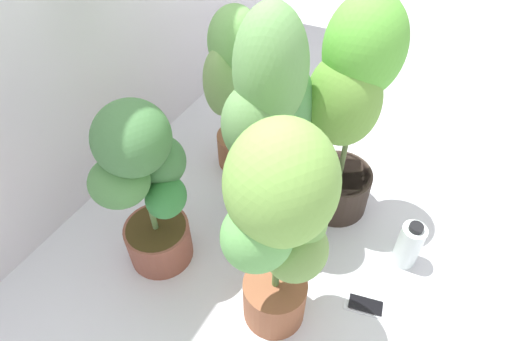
{
  "coord_description": "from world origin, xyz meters",
  "views": [
    {
      "loc": [
        -0.93,
        -0.37,
        1.44
      ],
      "look_at": [
        0.01,
        0.16,
        0.32
      ],
      "focal_mm": 31.22,
      "sensor_mm": 36.0,
      "label": 1
    }
  ],
  "objects_px": {
    "potted_plant_back_left": "(145,185)",
    "nutrient_bottle": "(409,245)",
    "cell_phone": "(365,305)",
    "potted_plant_front_right": "(350,106)",
    "potted_plant_back_right": "(239,83)",
    "potted_plant_center": "(270,115)",
    "potted_plant_front_left": "(281,222)"
  },
  "relations": [
    {
      "from": "potted_plant_back_left",
      "to": "potted_plant_center",
      "type": "distance_m",
      "value": 0.45
    },
    {
      "from": "potted_plant_back_right",
      "to": "cell_phone",
      "type": "distance_m",
      "value": 0.95
    },
    {
      "from": "potted_plant_back_right",
      "to": "nutrient_bottle",
      "type": "bearing_deg",
      "value": -101.17
    },
    {
      "from": "potted_plant_center",
      "to": "potted_plant_back_right",
      "type": "xyz_separation_m",
      "value": [
        0.26,
        0.27,
        -0.13
      ]
    },
    {
      "from": "potted_plant_back_left",
      "to": "potted_plant_front_right",
      "type": "xyz_separation_m",
      "value": [
        0.53,
        -0.46,
        0.13
      ]
    },
    {
      "from": "potted_plant_back_left",
      "to": "potted_plant_front_left",
      "type": "xyz_separation_m",
      "value": [
        0.0,
        -0.48,
        0.11
      ]
    },
    {
      "from": "potted_plant_center",
      "to": "potted_plant_back_right",
      "type": "distance_m",
      "value": 0.4
    },
    {
      "from": "potted_plant_back_right",
      "to": "cell_phone",
      "type": "bearing_deg",
      "value": -118.62
    },
    {
      "from": "potted_plant_back_left",
      "to": "cell_phone",
      "type": "bearing_deg",
      "value": -76.81
    },
    {
      "from": "nutrient_bottle",
      "to": "potted_plant_center",
      "type": "bearing_deg",
      "value": 100.89
    },
    {
      "from": "potted_plant_back_right",
      "to": "potted_plant_front_right",
      "type": "relative_size",
      "value": 0.82
    },
    {
      "from": "potted_plant_front_right",
      "to": "nutrient_bottle",
      "type": "relative_size",
      "value": 4.27
    },
    {
      "from": "potted_plant_back_left",
      "to": "cell_phone",
      "type": "relative_size",
      "value": 4.53
    },
    {
      "from": "nutrient_bottle",
      "to": "potted_plant_front_left",
      "type": "bearing_deg",
      "value": 142.58
    },
    {
      "from": "potted_plant_center",
      "to": "potted_plant_back_left",
      "type": "bearing_deg",
      "value": 139.2
    },
    {
      "from": "potted_plant_back_left",
      "to": "nutrient_bottle",
      "type": "height_order",
      "value": "potted_plant_back_left"
    },
    {
      "from": "potted_plant_front_left",
      "to": "nutrient_bottle",
      "type": "relative_size",
      "value": 3.91
    },
    {
      "from": "potted_plant_center",
      "to": "nutrient_bottle",
      "type": "bearing_deg",
      "value": -79.11
    },
    {
      "from": "cell_phone",
      "to": "nutrient_bottle",
      "type": "distance_m",
      "value": 0.27
    },
    {
      "from": "potted_plant_front_right",
      "to": "nutrient_bottle",
      "type": "distance_m",
      "value": 0.56
    },
    {
      "from": "potted_plant_front_right",
      "to": "nutrient_bottle",
      "type": "bearing_deg",
      "value": -108.31
    },
    {
      "from": "potted_plant_back_right",
      "to": "nutrient_bottle",
      "type": "height_order",
      "value": "potted_plant_back_right"
    },
    {
      "from": "potted_plant_front_left",
      "to": "cell_phone",
      "type": "bearing_deg",
      "value": -56.51
    },
    {
      "from": "potted_plant_center",
      "to": "cell_phone",
      "type": "relative_size",
      "value": 6.0
    },
    {
      "from": "potted_plant_back_right",
      "to": "nutrient_bottle",
      "type": "relative_size",
      "value": 3.51
    },
    {
      "from": "potted_plant_back_left",
      "to": "nutrient_bottle",
      "type": "distance_m",
      "value": 0.95
    },
    {
      "from": "potted_plant_center",
      "to": "potted_plant_front_right",
      "type": "relative_size",
      "value": 1.03
    },
    {
      "from": "potted_plant_front_right",
      "to": "cell_phone",
      "type": "distance_m",
      "value": 0.69
    },
    {
      "from": "potted_plant_back_left",
      "to": "potted_plant_back_right",
      "type": "height_order",
      "value": "potted_plant_back_right"
    },
    {
      "from": "cell_phone",
      "to": "potted_plant_front_right",
      "type": "bearing_deg",
      "value": -154.42
    },
    {
      "from": "potted_plant_front_left",
      "to": "potted_plant_center",
      "type": "bearing_deg",
      "value": 32.7
    },
    {
      "from": "potted_plant_center",
      "to": "nutrient_bottle",
      "type": "height_order",
      "value": "potted_plant_center"
    }
  ]
}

